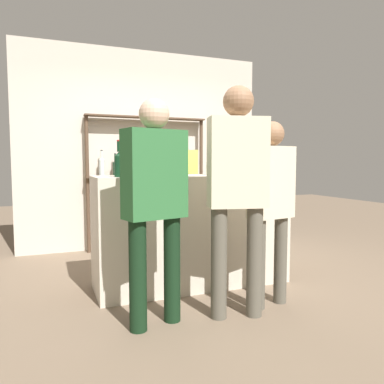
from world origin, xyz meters
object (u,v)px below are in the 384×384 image
at_px(server_behind_counter, 178,187).
at_px(customer_left, 155,195).
at_px(counter_bottle_1, 119,163).
at_px(wine_glass, 170,165).
at_px(customer_center, 238,182).
at_px(counter_bottle_0, 152,163).
at_px(counter_bottle_2, 156,162).
at_px(customer_right, 271,198).
at_px(cork_jar, 213,168).

xyz_separation_m(server_behind_counter, customer_left, (-0.78, -1.73, 0.07)).
height_order(counter_bottle_1, wine_glass, counter_bottle_1).
bearing_deg(wine_glass, customer_center, -68.24).
distance_m(counter_bottle_0, customer_center, 1.14).
xyz_separation_m(counter_bottle_0, counter_bottle_1, (-0.38, -0.31, 0.00)).
bearing_deg(counter_bottle_0, server_behind_counter, 54.67).
relative_size(counter_bottle_2, customer_left, 0.21).
height_order(counter_bottle_1, server_behind_counter, server_behind_counter).
bearing_deg(counter_bottle_2, wine_glass, -63.16).
bearing_deg(counter_bottle_0, counter_bottle_2, -86.62).
relative_size(customer_center, customer_right, 1.16).
xyz_separation_m(counter_bottle_1, customer_left, (0.14, -0.67, -0.23)).
bearing_deg(counter_bottle_0, customer_left, -104.14).
distance_m(counter_bottle_1, customer_right, 1.35).
height_order(counter_bottle_0, cork_jar, counter_bottle_0).
xyz_separation_m(customer_center, customer_right, (0.38, 0.11, -0.15)).
bearing_deg(server_behind_counter, counter_bottle_2, -28.20).
bearing_deg(customer_left, counter_bottle_1, -2.87).
height_order(counter_bottle_1, cork_jar, counter_bottle_1).
distance_m(counter_bottle_0, counter_bottle_2, 0.14).
bearing_deg(counter_bottle_0, counter_bottle_1, -140.71).
bearing_deg(customer_left, wine_glass, -41.03).
bearing_deg(customer_right, server_behind_counter, -3.44).
bearing_deg(wine_glass, customer_left, -116.63).
bearing_deg(customer_center, customer_right, -61.01).
distance_m(cork_jar, customer_left, 1.23).
xyz_separation_m(counter_bottle_2, customer_right, (0.76, -0.81, -0.31)).
distance_m(counter_bottle_2, customer_center, 1.01).
xyz_separation_m(counter_bottle_0, counter_bottle_2, (0.01, -0.14, 0.02)).
bearing_deg(counter_bottle_2, customer_left, -106.84).
xyz_separation_m(server_behind_counter, customer_right, (0.23, -1.71, 0.01)).
xyz_separation_m(cork_jar, customer_right, (0.15, -0.83, -0.24)).
xyz_separation_m(counter_bottle_0, server_behind_counter, (0.53, 0.75, -0.30)).
height_order(cork_jar, server_behind_counter, server_behind_counter).
height_order(counter_bottle_0, customer_left, customer_left).
xyz_separation_m(counter_bottle_1, server_behind_counter, (0.92, 1.07, -0.30)).
bearing_deg(counter_bottle_1, customer_center, -43.85).
relative_size(wine_glass, cork_jar, 1.03).
distance_m(server_behind_counter, customer_right, 1.72).
height_order(counter_bottle_1, counter_bottle_2, counter_bottle_2).
bearing_deg(customer_right, counter_bottle_0, 27.67).
height_order(cork_jar, customer_center, customer_center).
relative_size(counter_bottle_1, cork_jar, 2.32).
bearing_deg(customer_right, cork_jar, -0.74).
xyz_separation_m(counter_bottle_1, wine_glass, (0.48, 0.01, -0.01)).
bearing_deg(customer_center, server_behind_counter, 8.51).
xyz_separation_m(wine_glass, customer_center, (0.30, -0.76, -0.13)).
bearing_deg(server_behind_counter, counter_bottle_1, -38.33).
relative_size(customer_center, customer_left, 1.07).
relative_size(counter_bottle_2, wine_glass, 2.44).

